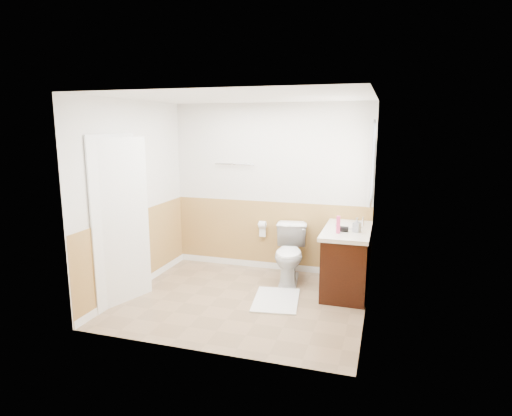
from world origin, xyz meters
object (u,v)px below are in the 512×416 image
(toilet, at_px, (290,254))
(vanity_cabinet, at_px, (347,262))
(lotion_bottle, at_px, (338,225))
(soap_dispenser, at_px, (357,225))
(bath_mat, at_px, (276,300))

(toilet, distance_m, vanity_cabinet, 0.82)
(lotion_bottle, distance_m, soap_dispenser, 0.26)
(soap_dispenser, bearing_deg, lotion_bottle, -148.41)
(vanity_cabinet, xyz_separation_m, soap_dispenser, (0.12, -0.13, 0.54))
(vanity_cabinet, distance_m, soap_dispenser, 0.57)
(toilet, relative_size, vanity_cabinet, 0.72)
(vanity_cabinet, bearing_deg, lotion_bottle, -110.70)
(lotion_bottle, bearing_deg, bath_mat, -154.43)
(bath_mat, relative_size, vanity_cabinet, 0.73)
(vanity_cabinet, xyz_separation_m, lotion_bottle, (-0.10, -0.26, 0.56))
(bath_mat, distance_m, soap_dispenser, 1.39)
(bath_mat, height_order, vanity_cabinet, vanity_cabinet)
(soap_dispenser, bearing_deg, vanity_cabinet, 132.85)
(bath_mat, xyz_separation_m, vanity_cabinet, (0.80, 0.60, 0.39))
(toilet, height_order, lotion_bottle, lotion_bottle)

